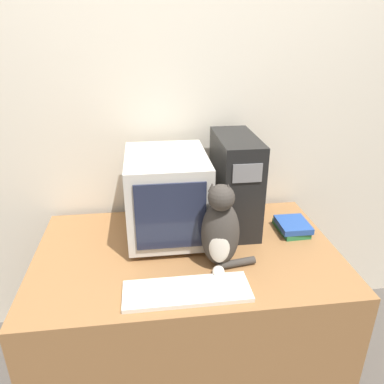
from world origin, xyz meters
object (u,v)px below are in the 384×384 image
(book_stack, at_px, (292,226))
(pen, at_px, (141,284))
(crt_monitor, at_px, (167,195))
(computer_tower, at_px, (235,183))
(keyboard, at_px, (187,291))
(cat, at_px, (221,231))

(book_stack, distance_m, pen, 0.83)
(crt_monitor, relative_size, book_stack, 2.34)
(computer_tower, xyz_separation_m, keyboard, (-0.31, -0.52, -0.23))
(computer_tower, bearing_deg, pen, -137.46)
(crt_monitor, relative_size, cat, 1.20)
(cat, xyz_separation_m, pen, (-0.34, -0.10, -0.17))
(cat, distance_m, pen, 0.39)
(keyboard, bearing_deg, cat, 46.40)
(keyboard, relative_size, pen, 3.70)
(pen, bearing_deg, book_stack, 23.53)
(crt_monitor, height_order, keyboard, crt_monitor)
(book_stack, height_order, pen, book_stack)
(keyboard, distance_m, pen, 0.19)
(crt_monitor, xyz_separation_m, computer_tower, (0.35, 0.06, 0.02))
(computer_tower, relative_size, pen, 3.53)
(crt_monitor, relative_size, computer_tower, 0.99)
(computer_tower, relative_size, cat, 1.21)
(computer_tower, relative_size, keyboard, 0.95)
(crt_monitor, distance_m, book_stack, 0.65)
(keyboard, xyz_separation_m, cat, (0.16, 0.17, 0.16))
(crt_monitor, xyz_separation_m, pen, (-0.14, -0.39, -0.21))
(pen, bearing_deg, crt_monitor, 70.36)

